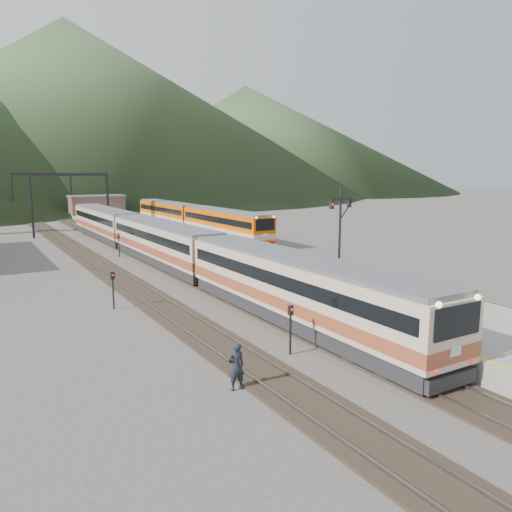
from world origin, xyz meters
TOP-DOWN VIEW (x-y plane):
  - ground at (0.00, 0.00)m, footprint 400.00×400.00m
  - track_main at (0.00, 40.00)m, footprint 2.60×200.00m
  - track_far at (-5.00, 40.00)m, footprint 2.60×200.00m
  - track_second at (11.50, 40.00)m, footprint 2.60×200.00m
  - platform at (5.60, 38.00)m, footprint 8.00×100.00m
  - gantry_near at (-2.85, 55.00)m, footprint 9.55×0.25m
  - gantry_far at (-2.85, 80.00)m, footprint 9.55×0.25m
  - station_shed at (5.60, 78.00)m, footprint 9.40×4.40m
  - hill_b at (30.00, 230.00)m, footprint 220.00×220.00m
  - hill_c at (110.00, 210.00)m, footprint 160.00×160.00m
  - main_train at (0.00, 29.47)m, footprint 2.95×60.61m
  - second_train at (11.50, 49.39)m, footprint 2.69×36.74m
  - signal_mast at (3.81, 10.25)m, footprint 2.13×0.76m
  - short_signal_a at (-2.77, 5.63)m, footprint 0.25×0.20m
  - short_signal_b at (-2.19, 35.63)m, footprint 0.22×0.17m
  - short_signal_c at (-7.60, 17.19)m, footprint 0.25×0.20m
  - worker at (-6.60, 3.63)m, footprint 0.69×0.47m

SIDE VIEW (x-z plane):
  - ground at x=0.00m, z-range 0.00..0.00m
  - track_main at x=0.00m, z-range -0.05..0.18m
  - track_far at x=-5.00m, z-range -0.05..0.18m
  - track_second at x=11.50m, z-range -0.05..0.18m
  - platform at x=5.60m, z-range 0.00..1.00m
  - worker at x=-6.60m, z-range 0.00..1.85m
  - short_signal_a at x=-2.77m, z-range 0.33..2.60m
  - short_signal_b at x=-2.19m, z-range 0.33..2.60m
  - short_signal_c at x=-7.60m, z-range 0.33..2.60m
  - second_train at x=11.50m, z-range 0.23..3.52m
  - main_train at x=0.00m, z-range 0.23..3.84m
  - station_shed at x=5.60m, z-range 1.02..4.12m
  - signal_mast at x=3.81m, z-range 1.71..7.91m
  - gantry_near at x=-2.85m, z-range 1.59..9.59m
  - gantry_far at x=-2.85m, z-range 1.59..9.59m
  - hill_c at x=110.00m, z-range 0.00..50.00m
  - hill_b at x=30.00m, z-range 0.00..75.00m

